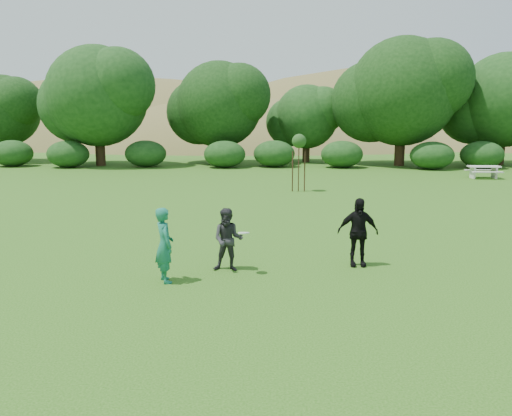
# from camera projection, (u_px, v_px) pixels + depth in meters

# --- Properties ---
(ground) EXTENTS (120.00, 120.00, 0.00)m
(ground) POSITION_uv_depth(u_px,v_px,m) (250.00, 279.00, 11.39)
(ground) COLOR #19470C
(ground) RESTS_ON ground
(player_teal) EXTENTS (0.65, 0.73, 1.69)m
(player_teal) POSITION_uv_depth(u_px,v_px,m) (164.00, 245.00, 11.04)
(player_teal) COLOR #186C54
(player_teal) RESTS_ON ground
(player_grey) EXTENTS (0.76, 0.60, 1.52)m
(player_grey) POSITION_uv_depth(u_px,v_px,m) (228.00, 240.00, 11.87)
(player_grey) COLOR #2A2A2C
(player_grey) RESTS_ON ground
(player_black) EXTENTS (1.01, 0.44, 1.70)m
(player_black) POSITION_uv_depth(u_px,v_px,m) (358.00, 232.00, 12.25)
(player_black) COLOR black
(player_black) RESTS_ON ground
(frisbee) EXTENTS (0.27, 0.27, 0.06)m
(frisbee) POSITION_uv_depth(u_px,v_px,m) (244.00, 233.00, 11.56)
(frisbee) COLOR white
(frisbee) RESTS_ON ground
(sapling) EXTENTS (0.70, 0.70, 2.85)m
(sapling) POSITION_uv_depth(u_px,v_px,m) (299.00, 143.00, 24.50)
(sapling) COLOR #3A2216
(sapling) RESTS_ON ground
(picnic_table) EXTENTS (1.80, 1.48, 0.76)m
(picnic_table) POSITION_uv_depth(u_px,v_px,m) (484.00, 170.00, 30.22)
(picnic_table) COLOR beige
(picnic_table) RESTS_ON ground
(hillside) EXTENTS (150.00, 72.00, 52.00)m
(hillside) POSITION_uv_depth(u_px,v_px,m) (270.00, 215.00, 80.84)
(hillside) COLOR olive
(hillside) RESTS_ON ground
(tree_row) EXTENTS (53.92, 10.38, 9.62)m
(tree_row) POSITION_uv_depth(u_px,v_px,m) (312.00, 101.00, 38.59)
(tree_row) COLOR #3A2616
(tree_row) RESTS_ON ground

